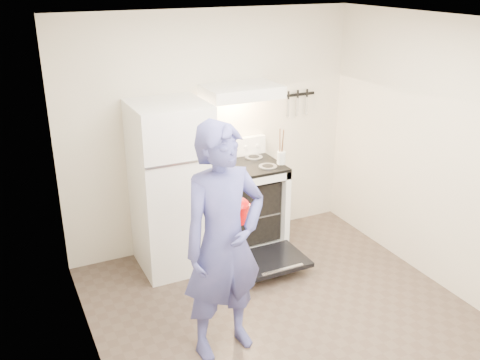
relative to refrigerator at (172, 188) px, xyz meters
name	(u,v)px	position (x,y,z in m)	size (l,w,h in m)	color
floor	(296,326)	(0.58, -1.45, -0.85)	(3.60, 3.60, 0.00)	#4B3E34
back_wall	(211,132)	(0.58, 0.35, 0.40)	(3.20, 0.02, 2.50)	beige
refrigerator	(172,188)	(0.00, 0.00, 0.00)	(0.70, 0.70, 1.70)	white
stove_body	(244,208)	(0.81, 0.02, -0.39)	(0.76, 0.65, 0.92)	white
cooktop	(244,166)	(0.81, 0.02, 0.09)	(0.76, 0.65, 0.03)	black
backsplash	(233,148)	(0.81, 0.31, 0.20)	(0.76, 0.07, 0.20)	white
oven_door	(270,260)	(0.81, -0.57, -0.72)	(0.70, 0.54, 0.04)	black
oven_rack	(244,209)	(0.81, 0.02, -0.41)	(0.60, 0.52, 0.01)	slate
range_hood	(241,91)	(0.81, 0.10, 0.86)	(0.76, 0.50, 0.12)	white
knife_strip	(299,94)	(1.63, 0.33, 0.70)	(0.40, 0.02, 0.03)	black
pizza_stone	(250,208)	(0.86, 0.00, -0.40)	(0.30, 0.30, 0.02)	olive
tea_kettle	(225,151)	(0.64, 0.13, 0.25)	(0.24, 0.20, 0.29)	silver
utensil_jar	(281,158)	(1.13, -0.18, 0.20)	(0.09, 0.09, 0.13)	silver
person	(224,243)	(-0.07, -1.41, 0.09)	(0.69, 0.45, 1.88)	navy
dutch_oven	(231,212)	(0.13, -1.11, 0.18)	(0.36, 0.29, 0.24)	#C40608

